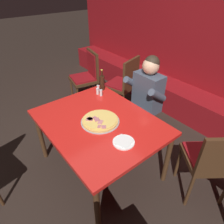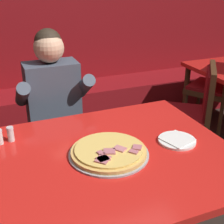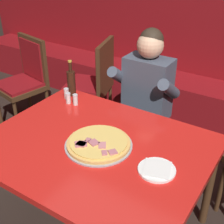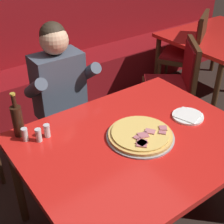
% 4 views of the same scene
% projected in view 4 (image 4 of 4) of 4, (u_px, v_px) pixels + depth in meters
% --- Properties ---
extents(ground_plane, '(24.00, 24.00, 0.00)m').
position_uv_depth(ground_plane, '(132.00, 220.00, 2.30)').
color(ground_plane, black).
extents(booth_wall_panel, '(6.80, 0.16, 1.90)m').
position_uv_depth(booth_wall_panel, '(4.00, 21.00, 3.27)').
color(booth_wall_panel, maroon).
rests_on(booth_wall_panel, ground_plane).
extents(booth_bench, '(6.46, 0.48, 0.46)m').
position_uv_depth(booth_bench, '(27.00, 93.00, 3.44)').
color(booth_bench, maroon).
rests_on(booth_bench, ground_plane).
extents(main_dining_table, '(1.38, 1.09, 0.76)m').
position_uv_depth(main_dining_table, '(136.00, 148.00, 1.93)').
color(main_dining_table, '#422816').
rests_on(main_dining_table, ground_plane).
extents(pizza, '(0.42, 0.42, 0.05)m').
position_uv_depth(pizza, '(141.00, 135.00, 1.89)').
color(pizza, '#9E9EA3').
rests_on(pizza, main_dining_table).
extents(plate_white_paper, '(0.21, 0.21, 0.02)m').
position_uv_depth(plate_white_paper, '(188.00, 116.00, 2.08)').
color(plate_white_paper, white).
rests_on(plate_white_paper, main_dining_table).
extents(beer_bottle, '(0.07, 0.07, 0.29)m').
position_uv_depth(beer_bottle, '(18.00, 120.00, 1.86)').
color(beer_bottle, black).
rests_on(beer_bottle, main_dining_table).
extents(shaker_oregano, '(0.04, 0.04, 0.09)m').
position_uv_depth(shaker_oregano, '(25.00, 135.00, 1.86)').
color(shaker_oregano, silver).
rests_on(shaker_oregano, main_dining_table).
extents(shaker_red_pepper_flakes, '(0.04, 0.04, 0.09)m').
position_uv_depth(shaker_red_pepper_flakes, '(47.00, 131.00, 1.89)').
color(shaker_red_pepper_flakes, silver).
rests_on(shaker_red_pepper_flakes, main_dining_table).
extents(shaker_black_pepper, '(0.04, 0.04, 0.09)m').
position_uv_depth(shaker_black_pepper, '(39.00, 136.00, 1.85)').
color(shaker_black_pepper, silver).
rests_on(shaker_black_pepper, main_dining_table).
extents(diner_seated_blue_shirt, '(0.53, 0.53, 1.27)m').
position_uv_depth(diner_seated_blue_shirt, '(65.00, 98.00, 2.40)').
color(diner_seated_blue_shirt, black).
rests_on(diner_seated_blue_shirt, ground_plane).
extents(dining_chair_near_left, '(0.61, 0.61, 1.02)m').
position_uv_depth(dining_chair_near_left, '(188.00, 50.00, 3.53)').
color(dining_chair_near_left, '#422816').
rests_on(dining_chair_near_left, ground_plane).
extents(dining_chair_by_booth, '(0.62, 0.62, 0.96)m').
position_uv_depth(dining_chair_by_booth, '(175.00, 81.00, 2.92)').
color(dining_chair_by_booth, '#422816').
rests_on(dining_chair_by_booth, ground_plane).
extents(background_dining_table, '(1.22, 0.99, 0.76)m').
position_uv_depth(background_dining_table, '(221.00, 41.00, 3.55)').
color(background_dining_table, '#422816').
rests_on(background_dining_table, ground_plane).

